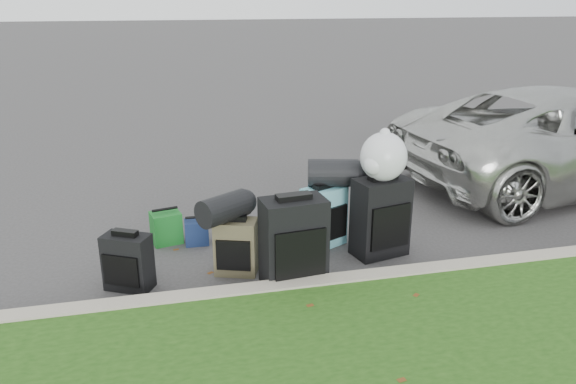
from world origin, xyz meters
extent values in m
plane|color=#383535|center=(0.00, 0.00, 0.00)|extent=(120.00, 120.00, 0.00)
cube|color=#9E937F|center=(0.00, -1.00, 0.07)|extent=(120.00, 0.18, 0.15)
imported|color=#B7B7B2|center=(4.12, 1.18, 0.67)|extent=(4.98, 2.58, 1.34)
cube|color=black|center=(-1.73, -0.49, 0.26)|extent=(0.47, 0.39, 0.51)
cube|color=black|center=(-0.27, -0.74, 0.41)|extent=(0.60, 0.39, 0.82)
cube|color=#3F3A27|center=(-0.75, -0.42, 0.27)|extent=(0.45, 0.36, 0.53)
cube|color=teal|center=(0.24, 0.00, 0.32)|extent=(0.52, 0.43, 0.64)
cube|color=black|center=(0.72, -0.34, 0.40)|extent=(0.59, 0.43, 0.80)
cube|color=#166721|center=(-1.37, 0.44, 0.17)|extent=(0.35, 0.30, 0.34)
cube|color=#16254D|center=(-1.06, 0.33, 0.13)|extent=(0.25, 0.20, 0.26)
cylinder|color=black|center=(-0.85, -0.42, 0.66)|extent=(0.55, 0.48, 0.26)
cylinder|color=black|center=(0.33, 0.04, 0.78)|extent=(0.56, 0.40, 0.29)
sphere|color=silver|center=(0.72, -0.35, 1.03)|extent=(0.46, 0.46, 0.46)
camera|label=1|loc=(-1.37, -5.20, 2.49)|focal=35.00mm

